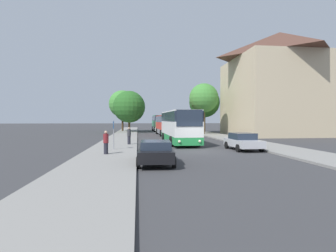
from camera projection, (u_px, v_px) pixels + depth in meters
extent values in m
plane|color=#38383A|center=(199.00, 151.00, 21.02)|extent=(300.00, 300.00, 0.00)
cube|color=gray|center=(111.00, 152.00, 20.22)|extent=(4.00, 120.00, 0.15)
cube|color=gray|center=(282.00, 149.00, 21.83)|extent=(4.00, 120.00, 0.15)
cube|color=#C6B28E|center=(279.00, 97.00, 42.74)|extent=(15.13, 14.58, 12.35)
pyramid|color=#513328|center=(280.00, 46.00, 42.53)|extent=(15.13, 14.58, 4.37)
cube|color=#238942|center=(179.00, 138.00, 27.65)|extent=(2.80, 10.14, 0.70)
cube|color=silver|center=(179.00, 128.00, 27.63)|extent=(2.80, 10.14, 1.38)
cube|color=#232D3D|center=(179.00, 117.00, 27.60)|extent=(2.82, 9.94, 0.95)
cube|color=silver|center=(179.00, 112.00, 27.58)|extent=(2.74, 9.94, 0.12)
cube|color=#232D3D|center=(190.00, 118.00, 22.57)|extent=(2.32, 0.11, 1.45)
sphere|color=#F4EAC1|center=(179.00, 141.00, 22.48)|extent=(0.24, 0.24, 0.24)
sphere|color=#F4EAC1|center=(200.00, 141.00, 22.73)|extent=(0.24, 0.24, 0.24)
cylinder|color=black|center=(171.00, 141.00, 24.48)|extent=(0.32, 1.01, 1.00)
cylinder|color=black|center=(198.00, 141.00, 24.83)|extent=(0.32, 1.01, 1.00)
cylinder|color=black|center=(164.00, 137.00, 30.48)|extent=(0.32, 1.01, 1.00)
cylinder|color=black|center=(185.00, 137.00, 30.83)|extent=(0.32, 1.01, 1.00)
cube|color=gray|center=(166.00, 131.00, 42.61)|extent=(2.80, 10.85, 0.70)
cube|color=red|center=(166.00, 126.00, 42.58)|extent=(2.80, 10.85, 1.15)
cube|color=#232D3D|center=(166.00, 119.00, 42.56)|extent=(2.82, 10.64, 0.95)
cube|color=red|center=(166.00, 116.00, 42.54)|extent=(2.74, 10.64, 0.12)
cube|color=#232D3D|center=(172.00, 120.00, 37.19)|extent=(2.28, 0.12, 1.45)
sphere|color=#F4EAC1|center=(165.00, 133.00, 37.09)|extent=(0.24, 0.24, 0.24)
sphere|color=#F4EAC1|center=(178.00, 133.00, 37.34)|extent=(0.24, 0.24, 0.24)
cylinder|color=black|center=(161.00, 133.00, 39.23)|extent=(0.32, 1.01, 1.00)
cylinder|color=black|center=(178.00, 133.00, 39.58)|extent=(0.32, 1.01, 1.00)
cylinder|color=black|center=(157.00, 131.00, 45.64)|extent=(0.32, 1.01, 1.00)
cylinder|color=black|center=(171.00, 131.00, 45.99)|extent=(0.32, 1.01, 1.00)
cube|color=silver|center=(159.00, 128.00, 57.05)|extent=(2.45, 11.29, 0.70)
cube|color=#23844C|center=(159.00, 124.00, 57.02)|extent=(2.45, 11.29, 1.35)
cube|color=#232D3D|center=(159.00, 118.00, 56.99)|extent=(2.48, 11.07, 0.95)
cube|color=#23844C|center=(159.00, 116.00, 56.98)|extent=(2.41, 11.07, 0.12)
cube|color=#232D3D|center=(161.00, 119.00, 51.36)|extent=(2.16, 0.07, 1.45)
sphere|color=#F4EAC1|center=(157.00, 129.00, 51.30)|extent=(0.24, 0.24, 0.24)
sphere|color=#F4EAC1|center=(165.00, 129.00, 51.49)|extent=(0.24, 0.24, 0.24)
cylinder|color=black|center=(154.00, 129.00, 53.56)|extent=(0.30, 1.00, 1.00)
cylinder|color=black|center=(166.00, 129.00, 53.82)|extent=(0.30, 1.00, 1.00)
cylinder|color=black|center=(153.00, 128.00, 60.28)|extent=(0.30, 1.00, 1.00)
cylinder|color=black|center=(163.00, 128.00, 60.55)|extent=(0.30, 1.00, 1.00)
cube|color=black|center=(156.00, 154.00, 14.91)|extent=(2.04, 4.13, 0.61)
cube|color=#232D3D|center=(156.00, 145.00, 14.74)|extent=(1.73, 2.18, 0.43)
cylinder|color=black|center=(140.00, 156.00, 16.10)|extent=(0.23, 0.63, 0.62)
cylinder|color=black|center=(170.00, 156.00, 16.24)|extent=(0.23, 0.63, 0.62)
cylinder|color=black|center=(138.00, 163.00, 13.60)|extent=(0.23, 0.63, 0.62)
cylinder|color=black|center=(174.00, 162.00, 13.73)|extent=(0.23, 0.63, 0.62)
cube|color=#B7B7BC|center=(243.00, 143.00, 21.78)|extent=(2.01, 4.11, 0.58)
cube|color=#232D3D|center=(242.00, 136.00, 21.93)|extent=(1.74, 2.15, 0.53)
cylinder|color=black|center=(261.00, 148.00, 20.67)|extent=(0.21, 0.62, 0.62)
cylinder|color=black|center=(238.00, 148.00, 20.41)|extent=(0.21, 0.62, 0.62)
cylinder|color=black|center=(248.00, 145.00, 23.17)|extent=(0.21, 0.62, 0.62)
cylinder|color=black|center=(227.00, 145.00, 22.91)|extent=(0.21, 0.62, 0.62)
cylinder|color=gray|center=(114.00, 135.00, 21.03)|extent=(0.08, 0.08, 2.32)
cube|color=#1E56A3|center=(114.00, 125.00, 21.01)|extent=(0.03, 0.45, 0.60)
cylinder|color=#23232D|center=(106.00, 149.00, 18.19)|extent=(0.30, 0.30, 0.77)
cylinder|color=maroon|center=(106.00, 138.00, 18.17)|extent=(0.36, 0.36, 0.64)
sphere|color=tan|center=(106.00, 132.00, 18.16)|extent=(0.21, 0.21, 0.21)
cylinder|color=#23232D|center=(129.00, 140.00, 25.35)|extent=(0.30, 0.30, 0.79)
cylinder|color=#333338|center=(129.00, 133.00, 25.33)|extent=(0.36, 0.36, 0.66)
sphere|color=tan|center=(129.00, 128.00, 25.32)|extent=(0.21, 0.21, 0.21)
cylinder|color=#47331E|center=(123.00, 122.00, 54.92)|extent=(0.40, 0.40, 3.54)
sphere|color=#428938|center=(122.00, 104.00, 54.82)|extent=(5.65, 5.65, 5.65)
cylinder|color=#513D23|center=(129.00, 125.00, 50.62)|extent=(0.40, 0.40, 2.53)
sphere|color=#286023|center=(129.00, 107.00, 50.53)|extent=(6.17, 6.17, 6.17)
cylinder|color=#47331E|center=(204.00, 123.00, 50.58)|extent=(0.40, 0.40, 3.52)
sphere|color=#286023|center=(204.00, 102.00, 50.48)|extent=(5.86, 5.86, 5.86)
cylinder|color=brown|center=(204.00, 121.00, 43.33)|extent=(0.40, 0.40, 4.15)
sphere|color=#428938|center=(204.00, 98.00, 43.23)|extent=(4.81, 4.81, 4.81)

